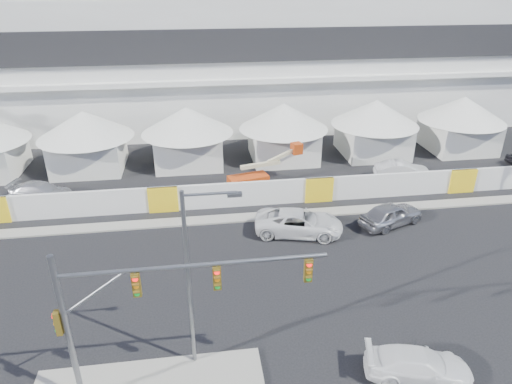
{
  "coord_description": "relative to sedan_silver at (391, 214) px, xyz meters",
  "views": [
    {
      "loc": [
        -3.38,
        -16.7,
        16.37
      ],
      "look_at": [
        0.4,
        10.0,
        3.32
      ],
      "focal_mm": 32.0,
      "sensor_mm": 36.0,
      "label": 1
    }
  ],
  "objects": [
    {
      "name": "ground",
      "position": [
        -10.14,
        -10.15,
        -0.83
      ],
      "size": [
        160.0,
        160.0,
        0.0
      ],
      "primitive_type": "plane",
      "color": "black",
      "rests_on": "ground"
    },
    {
      "name": "far_curb",
      "position": [
        9.86,
        2.35,
        -0.77
      ],
      "size": [
        80.0,
        1.2,
        0.12
      ],
      "primitive_type": "cube",
      "color": "gray",
      "rests_on": "ground"
    },
    {
      "name": "stadium",
      "position": [
        -1.43,
        31.35,
        8.62
      ],
      "size": [
        80.0,
        24.8,
        21.98
      ],
      "color": "silver",
      "rests_on": "ground"
    },
    {
      "name": "tent_row",
      "position": [
        -9.64,
        13.85,
        2.32
      ],
      "size": [
        53.4,
        8.4,
        5.4
      ],
      "color": "silver",
      "rests_on": "ground"
    },
    {
      "name": "hoarding_fence",
      "position": [
        -4.14,
        4.35,
        0.17
      ],
      "size": [
        70.0,
        0.25,
        2.0
      ],
      "primitive_type": "cube",
      "color": "silver",
      "rests_on": "ground"
    },
    {
      "name": "sedan_silver",
      "position": [
        0.0,
        0.0,
        0.0
      ],
      "size": [
        3.63,
        5.22,
        1.65
      ],
      "primitive_type": "imported",
      "rotation": [
        0.0,
        0.0,
        1.96
      ],
      "color": "#9C9CA0",
      "rests_on": "ground"
    },
    {
      "name": "pickup_curb",
      "position": [
        -6.77,
        -0.27,
        0.01
      ],
      "size": [
        4.14,
        6.51,
        1.67
      ],
      "primitive_type": "imported",
      "rotation": [
        0.0,
        0.0,
        1.33
      ],
      "color": "white",
      "rests_on": "ground"
    },
    {
      "name": "pickup_near",
      "position": [
        -4.32,
        -13.2,
        -0.15
      ],
      "size": [
        3.0,
        5.01,
        1.36
      ],
      "primitive_type": "imported",
      "rotation": [
        0.0,
        0.0,
        1.32
      ],
      "color": "white",
      "rests_on": "ground"
    },
    {
      "name": "lot_car_a",
      "position": [
        4.19,
        7.46,
        -0.04
      ],
      "size": [
        2.62,
        5.0,
        1.57
      ],
      "primitive_type": "imported",
      "rotation": [
        0.0,
        0.0,
        1.36
      ],
      "color": "silver",
      "rests_on": "ground"
    },
    {
      "name": "lot_car_c",
      "position": [
        -25.78,
        7.55,
        -0.1
      ],
      "size": [
        3.35,
        5.37,
        1.45
      ],
      "primitive_type": "imported",
      "rotation": [
        0.0,
        0.0,
        1.29
      ],
      "color": "silver",
      "rests_on": "ground"
    },
    {
      "name": "traffic_mast",
      "position": [
        -16.59,
        -12.54,
        3.4
      ],
      "size": [
        10.46,
        0.7,
        7.23
      ],
      "color": "gray",
      "rests_on": "median_island"
    },
    {
      "name": "streetlight_median",
      "position": [
        -13.91,
        -10.95,
        4.31
      ],
      "size": [
        2.4,
        0.24,
        8.69
      ],
      "color": "slate",
      "rests_on": "median_island"
    },
    {
      "name": "boom_lift",
      "position": [
        -8.67,
        7.71,
        0.06
      ],
      "size": [
        6.7,
        2.21,
        3.31
      ],
      "rotation": [
        0.0,
        0.0,
        0.24
      ],
      "color": "#BA3E11",
      "rests_on": "ground"
    }
  ]
}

